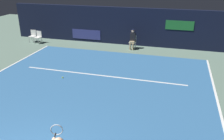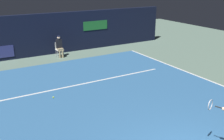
% 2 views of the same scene
% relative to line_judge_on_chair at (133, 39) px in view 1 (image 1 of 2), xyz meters
% --- Properties ---
extents(ground_plane, '(33.85, 33.85, 0.00)m').
position_rel_line_judge_on_chair_xyz_m(ground_plane, '(-0.58, -6.94, -0.69)').
color(ground_plane, slate).
extents(court_surface, '(10.68, 11.84, 0.01)m').
position_rel_line_judge_on_chair_xyz_m(court_surface, '(-0.58, -6.94, -0.68)').
color(court_surface, '#336699').
rests_on(court_surface, ground).
extents(line_sideline_left, '(0.10, 11.84, 0.01)m').
position_rel_line_judge_on_chair_xyz_m(line_sideline_left, '(4.71, -6.94, -0.67)').
color(line_sideline_left, white).
rests_on(line_sideline_left, court_surface).
extents(line_service, '(8.33, 0.10, 0.01)m').
position_rel_line_judge_on_chair_xyz_m(line_service, '(-0.58, -4.87, -0.67)').
color(line_service, white).
rests_on(line_service, court_surface).
extents(back_wall, '(17.53, 0.33, 2.60)m').
position_rel_line_judge_on_chair_xyz_m(back_wall, '(-0.59, 1.00, 0.61)').
color(back_wall, black).
rests_on(back_wall, ground).
extents(line_judge_on_chair, '(0.45, 0.53, 1.32)m').
position_rel_line_judge_on_chair_xyz_m(line_judge_on_chair, '(0.00, 0.00, 0.00)').
color(line_judge_on_chair, white).
rests_on(line_judge_on_chair, ground).
extents(courtside_chair_near, '(0.48, 0.46, 0.88)m').
position_rel_line_judge_on_chair_xyz_m(courtside_chair_near, '(-6.88, -0.47, -0.18)').
color(courtside_chair_near, white).
rests_on(courtside_chair_near, ground).
extents(courtside_chair_far, '(0.45, 0.42, 0.88)m').
position_rel_line_judge_on_chair_xyz_m(courtside_chair_far, '(-7.44, -0.30, -0.18)').
color(courtside_chair_far, white).
rests_on(courtside_chair_far, ground).
extents(tennis_ball, '(0.07, 0.07, 0.07)m').
position_rel_line_judge_on_chair_xyz_m(tennis_ball, '(-2.33, -5.68, -0.64)').
color(tennis_ball, '#CCE033').
rests_on(tennis_ball, court_surface).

